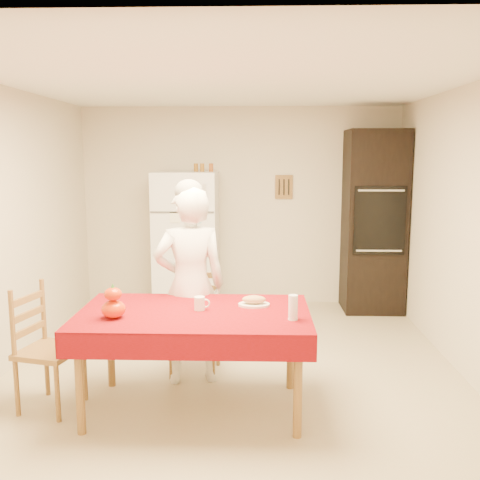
{
  "coord_description": "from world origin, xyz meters",
  "views": [
    {
      "loc": [
        0.2,
        -4.55,
        1.9
      ],
      "look_at": [
        0.06,
        0.2,
        1.14
      ],
      "focal_mm": 40.0,
      "sensor_mm": 36.0,
      "label": 1
    }
  ],
  "objects_px": {
    "refrigerator": "(187,242)",
    "coffee_mug": "(199,303)",
    "chair_far": "(196,314)",
    "pumpkin_lower": "(114,309)",
    "oven_cabinet": "(374,222)",
    "wine_glass": "(293,307)",
    "dining_table": "(194,321)",
    "bread_plate": "(254,305)",
    "seated_woman": "(190,286)",
    "chair_left": "(42,343)"
  },
  "relations": [
    {
      "from": "wine_glass",
      "to": "bread_plate",
      "type": "xyz_separation_m",
      "value": [
        -0.27,
        0.34,
        -0.08
      ]
    },
    {
      "from": "pumpkin_lower",
      "to": "bread_plate",
      "type": "height_order",
      "value": "pumpkin_lower"
    },
    {
      "from": "oven_cabinet",
      "to": "chair_far",
      "type": "relative_size",
      "value": 2.32
    },
    {
      "from": "chair_far",
      "to": "pumpkin_lower",
      "type": "xyz_separation_m",
      "value": [
        -0.48,
        -0.93,
        0.32
      ]
    },
    {
      "from": "dining_table",
      "to": "wine_glass",
      "type": "bearing_deg",
      "value": -13.75
    },
    {
      "from": "bread_plate",
      "to": "chair_far",
      "type": "bearing_deg",
      "value": 130.79
    },
    {
      "from": "chair_far",
      "to": "coffee_mug",
      "type": "xyz_separation_m",
      "value": [
        0.11,
        -0.71,
        0.3
      ]
    },
    {
      "from": "oven_cabinet",
      "to": "pumpkin_lower",
      "type": "relative_size",
      "value": 13.0
    },
    {
      "from": "refrigerator",
      "to": "coffee_mug",
      "type": "bearing_deg",
      "value": -80.57
    },
    {
      "from": "chair_far",
      "to": "bread_plate",
      "type": "distance_m",
      "value": 0.83
    },
    {
      "from": "refrigerator",
      "to": "wine_glass",
      "type": "bearing_deg",
      "value": -68.54
    },
    {
      "from": "seated_woman",
      "to": "bread_plate",
      "type": "xyz_separation_m",
      "value": [
        0.53,
        -0.36,
        -0.05
      ]
    },
    {
      "from": "oven_cabinet",
      "to": "refrigerator",
      "type": "bearing_deg",
      "value": -178.82
    },
    {
      "from": "dining_table",
      "to": "chair_far",
      "type": "relative_size",
      "value": 1.79
    },
    {
      "from": "chair_left",
      "to": "coffee_mug",
      "type": "bearing_deg",
      "value": -74.43
    },
    {
      "from": "seated_woman",
      "to": "pumpkin_lower",
      "type": "height_order",
      "value": "seated_woman"
    },
    {
      "from": "coffee_mug",
      "to": "wine_glass",
      "type": "height_order",
      "value": "wine_glass"
    },
    {
      "from": "chair_left",
      "to": "bread_plate",
      "type": "bearing_deg",
      "value": -70.6
    },
    {
      "from": "oven_cabinet",
      "to": "pumpkin_lower",
      "type": "distance_m",
      "value": 3.77
    },
    {
      "from": "oven_cabinet",
      "to": "chair_left",
      "type": "bearing_deg",
      "value": -138.31
    },
    {
      "from": "coffee_mug",
      "to": "seated_woman",
      "type": "bearing_deg",
      "value": 105.0
    },
    {
      "from": "refrigerator",
      "to": "chair_left",
      "type": "xyz_separation_m",
      "value": [
        -0.75,
        -2.65,
        -0.34
      ]
    },
    {
      "from": "dining_table",
      "to": "seated_woman",
      "type": "xyz_separation_m",
      "value": [
        -0.09,
        0.52,
        0.13
      ]
    },
    {
      "from": "pumpkin_lower",
      "to": "bread_plate",
      "type": "bearing_deg",
      "value": 18.63
    },
    {
      "from": "coffee_mug",
      "to": "pumpkin_lower",
      "type": "bearing_deg",
      "value": -159.98
    },
    {
      "from": "seated_woman",
      "to": "chair_far",
      "type": "bearing_deg",
      "value": -107.5
    },
    {
      "from": "chair_left",
      "to": "coffee_mug",
      "type": "xyz_separation_m",
      "value": [
        1.18,
        0.04,
        0.3
      ]
    },
    {
      "from": "oven_cabinet",
      "to": "pumpkin_lower",
      "type": "height_order",
      "value": "oven_cabinet"
    },
    {
      "from": "refrigerator",
      "to": "coffee_mug",
      "type": "distance_m",
      "value": 2.65
    },
    {
      "from": "oven_cabinet",
      "to": "wine_glass",
      "type": "distance_m",
      "value": 3.11
    },
    {
      "from": "bread_plate",
      "to": "dining_table",
      "type": "bearing_deg",
      "value": -159.83
    },
    {
      "from": "chair_far",
      "to": "coffee_mug",
      "type": "height_order",
      "value": "chair_far"
    },
    {
      "from": "refrigerator",
      "to": "chair_far",
      "type": "bearing_deg",
      "value": -80.28
    },
    {
      "from": "refrigerator",
      "to": "bread_plate",
      "type": "bearing_deg",
      "value": -71.4
    },
    {
      "from": "wine_glass",
      "to": "bread_plate",
      "type": "height_order",
      "value": "wine_glass"
    },
    {
      "from": "wine_glass",
      "to": "oven_cabinet",
      "type": "bearing_deg",
      "value": 67.87
    },
    {
      "from": "chair_far",
      "to": "pumpkin_lower",
      "type": "relative_size",
      "value": 5.61
    },
    {
      "from": "dining_table",
      "to": "chair_far",
      "type": "distance_m",
      "value": 0.78
    },
    {
      "from": "chair_far",
      "to": "pumpkin_lower",
      "type": "bearing_deg",
      "value": -113.86
    },
    {
      "from": "coffee_mug",
      "to": "pumpkin_lower",
      "type": "xyz_separation_m",
      "value": [
        -0.59,
        -0.21,
        0.01
      ]
    },
    {
      "from": "oven_cabinet",
      "to": "chair_far",
      "type": "xyz_separation_m",
      "value": [
        -1.96,
        -1.94,
        -0.59
      ]
    },
    {
      "from": "coffee_mug",
      "to": "wine_glass",
      "type": "relative_size",
      "value": 0.57
    },
    {
      "from": "seated_woman",
      "to": "pumpkin_lower",
      "type": "bearing_deg",
      "value": 43.4
    },
    {
      "from": "seated_woman",
      "to": "coffee_mug",
      "type": "distance_m",
      "value": 0.49
    },
    {
      "from": "dining_table",
      "to": "bread_plate",
      "type": "xyz_separation_m",
      "value": [
        0.44,
        0.16,
        0.08
      ]
    },
    {
      "from": "refrigerator",
      "to": "chair_far",
      "type": "height_order",
      "value": "refrigerator"
    },
    {
      "from": "seated_woman",
      "to": "bread_plate",
      "type": "distance_m",
      "value": 0.64
    },
    {
      "from": "pumpkin_lower",
      "to": "wine_glass",
      "type": "height_order",
      "value": "wine_glass"
    },
    {
      "from": "chair_far",
      "to": "bread_plate",
      "type": "relative_size",
      "value": 3.96
    },
    {
      "from": "seated_woman",
      "to": "bread_plate",
      "type": "bearing_deg",
      "value": 133.13
    }
  ]
}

